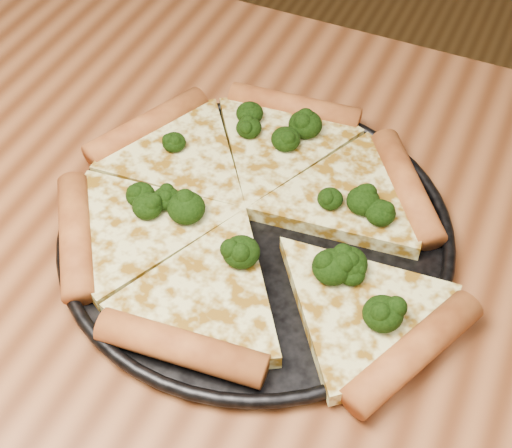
% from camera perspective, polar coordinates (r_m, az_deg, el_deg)
% --- Properties ---
extents(dining_table, '(1.20, 0.90, 0.75)m').
position_cam_1_polar(dining_table, '(0.74, -11.54, -8.30)').
color(dining_table, brown).
rests_on(dining_table, ground).
extents(pizza_pan, '(0.36, 0.36, 0.02)m').
position_cam_1_polar(pizza_pan, '(0.67, -0.00, -0.47)').
color(pizza_pan, black).
rests_on(pizza_pan, dining_table).
extents(pizza, '(0.40, 0.35, 0.03)m').
position_cam_1_polar(pizza, '(0.67, -0.35, 0.70)').
color(pizza, '#DEDB88').
rests_on(pizza, pizza_pan).
extents(broccoli_florets, '(0.28, 0.22, 0.03)m').
position_cam_1_polar(broccoli_florets, '(0.66, 1.74, 1.46)').
color(broccoli_florets, black).
rests_on(broccoli_florets, pizza).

